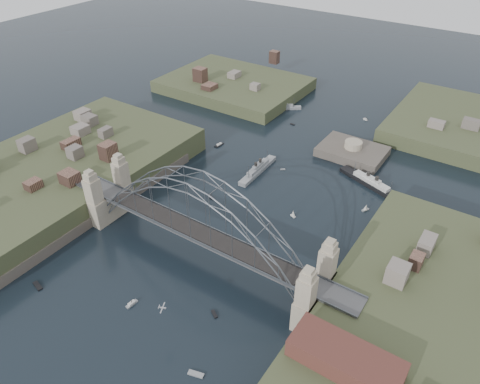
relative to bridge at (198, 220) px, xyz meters
name	(u,v)px	position (x,y,z in m)	size (l,w,h in m)	color
ground	(201,258)	(0.00, 0.00, -12.32)	(500.00, 500.00, 0.00)	black
bridge	(198,220)	(0.00, 0.00, 0.00)	(84.00, 13.80, 24.60)	#4A4A4C
shore_west	(55,181)	(-57.32, 0.00, -10.35)	(50.50, 90.00, 12.00)	#3F4729
shore_east	(433,365)	(57.32, 0.00, -10.35)	(50.50, 90.00, 12.00)	#3F4729
headland_nw	(234,89)	(-55.00, 95.00, -11.82)	(60.00, 45.00, 9.00)	#3F4729
fort_island	(351,156)	(12.00, 70.00, -12.66)	(22.00, 16.00, 9.40)	#4D453C
wharf_shed	(346,359)	(44.00, -14.00, -2.32)	(20.00, 8.00, 4.00)	#592D26
naval_cruiser_near	(258,170)	(-9.36, 42.41, -11.39)	(3.20, 20.04, 5.99)	#92969A
naval_cruiser_far	(283,107)	(-26.56, 89.47, -11.52)	(13.37, 10.95, 5.15)	#92969A
ocean_liner	(371,184)	(24.34, 55.47, -11.42)	(23.36, 11.08, 5.81)	black
aeroplane	(162,308)	(8.28, -22.63, -3.83)	(1.62, 2.73, 0.42)	#ACADB3
small_boat_a	(211,197)	(-13.77, 22.56, -12.17)	(2.68, 1.96, 0.45)	silver
small_boat_b	(293,214)	(11.48, 28.09, -11.33)	(1.84, 1.38, 2.38)	silver
small_boat_c	(132,304)	(-3.53, -20.81, -12.04)	(1.19, 2.96, 1.43)	silver
small_boat_d	(366,208)	(27.60, 42.42, -11.45)	(1.76, 2.42, 2.38)	silver
small_boat_e	(219,145)	(-30.43, 49.75, -12.05)	(1.58, 3.88, 1.43)	silver
small_boat_f	(283,170)	(-3.22, 48.20, -12.17)	(1.53, 1.43, 0.45)	silver
small_boat_g	(196,374)	(19.51, -26.45, -12.17)	(3.36, 1.88, 0.45)	silver
small_boat_h	(292,124)	(-16.44, 79.28, -12.17)	(1.88, 0.78, 0.45)	silver
small_boat_i	(305,273)	(24.58, 9.96, -12.17)	(2.43, 0.84, 0.45)	silver
small_boat_j	(38,286)	(-26.08, -29.30, -12.17)	(3.59, 1.92, 0.45)	silver
small_boat_k	(365,119)	(5.78, 99.05, -12.03)	(2.04, 1.48, 1.43)	silver
small_boat_l	(152,163)	(-42.07, 27.14, -12.04)	(2.32, 2.80, 1.43)	silver
small_boat_m	(214,314)	(13.74, -12.62, -12.17)	(2.37, 1.86, 0.45)	silver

